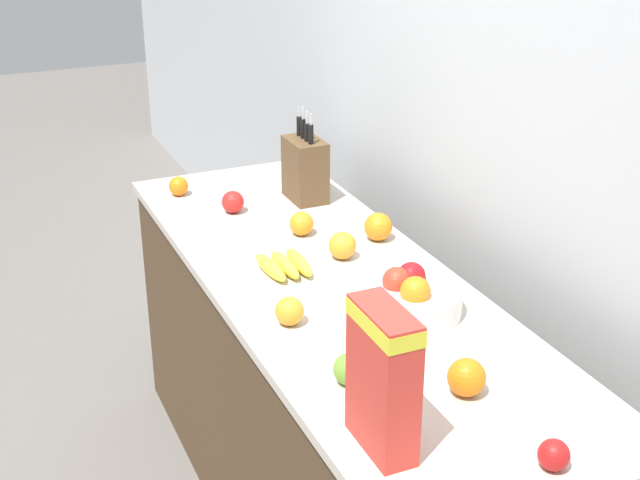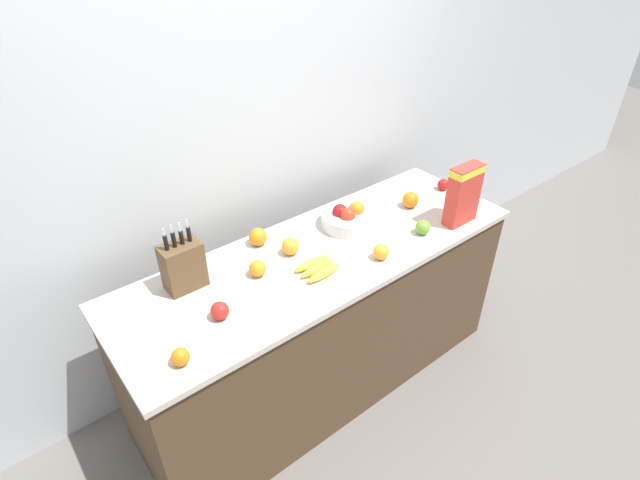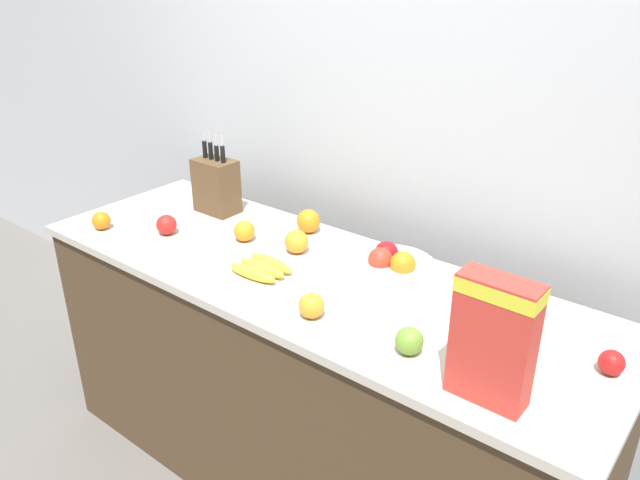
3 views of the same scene
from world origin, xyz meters
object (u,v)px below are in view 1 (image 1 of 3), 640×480
at_px(apple_leftmost, 349,369).
at_px(apple_rear, 233,202).
at_px(orange_by_cereal, 378,227).
at_px(orange_back_center, 342,246).
at_px(orange_front_right, 289,311).
at_px(orange_mid_right, 302,224).
at_px(fruit_bowl, 409,297).
at_px(cereal_box, 383,374).
at_px(orange_near_bowl, 467,377).
at_px(knife_block, 305,169).
at_px(orange_front_center, 179,186).
at_px(banana_bunch, 285,265).
at_px(apple_near_bananas, 554,455).

bearing_deg(apple_leftmost, apple_rear, 175.15).
relative_size(apple_leftmost, orange_by_cereal, 0.85).
relative_size(orange_by_cereal, orange_back_center, 1.06).
xyz_separation_m(orange_front_right, orange_mid_right, (-0.53, 0.26, 0.00)).
bearing_deg(orange_by_cereal, fruit_bowl, -17.68).
height_order(cereal_box, apple_leftmost, cereal_box).
bearing_deg(orange_by_cereal, apple_leftmost, -31.95).
xyz_separation_m(fruit_bowl, orange_back_center, (-0.38, -0.02, -0.00)).
distance_m(fruit_bowl, orange_near_bowl, 0.40).
bearing_deg(orange_near_bowl, knife_block, 173.49).
relative_size(orange_near_bowl, orange_front_right, 1.16).
bearing_deg(fruit_bowl, orange_front_center, -163.60).
xyz_separation_m(cereal_box, orange_near_bowl, (-0.09, 0.27, -0.13)).
xyz_separation_m(apple_leftmost, orange_by_cereal, (-0.71, 0.44, 0.01)).
height_order(orange_by_cereal, orange_near_bowl, same).
height_order(cereal_box, orange_front_right, cereal_box).
distance_m(knife_block, banana_bunch, 0.60).
relative_size(cereal_box, orange_mid_right, 4.16).
relative_size(fruit_bowl, banana_bunch, 1.48).
distance_m(knife_block, orange_near_bowl, 1.29).
height_order(knife_block, orange_by_cereal, knife_block).
distance_m(apple_near_bananas, orange_near_bowl, 0.30).
xyz_separation_m(apple_rear, orange_front_center, (-0.23, -0.12, -0.00)).
distance_m(banana_bunch, orange_near_bowl, 0.77).
height_order(fruit_bowl, orange_front_center, fruit_bowl).
bearing_deg(apple_leftmost, orange_near_bowl, 56.50).
bearing_deg(orange_back_center, orange_near_bowl, -4.02).
relative_size(knife_block, apple_near_bananas, 5.01).
xyz_separation_m(fruit_bowl, orange_mid_right, (-0.60, -0.06, -0.01)).
relative_size(banana_bunch, apple_rear, 2.49).
distance_m(banana_bunch, orange_back_center, 0.20).
xyz_separation_m(orange_front_center, orange_back_center, (0.72, 0.31, 0.01)).
bearing_deg(orange_front_center, apple_near_bananas, 8.60).
distance_m(orange_by_cereal, orange_mid_right, 0.25).
bearing_deg(orange_mid_right, orange_by_cereal, 56.79).
bearing_deg(banana_bunch, orange_near_bowl, 10.36).
xyz_separation_m(apple_near_bananas, orange_mid_right, (-1.29, -0.01, 0.01)).
height_order(apple_leftmost, orange_near_bowl, orange_near_bowl).
height_order(banana_bunch, apple_leftmost, apple_leftmost).
bearing_deg(apple_leftmost, orange_mid_right, 164.44).
xyz_separation_m(apple_rear, orange_back_center, (0.48, 0.18, 0.00)).
bearing_deg(orange_by_cereal, banana_bunch, -75.28).
bearing_deg(orange_mid_right, orange_front_right, -25.94).
bearing_deg(apple_leftmost, orange_back_center, 156.07).
bearing_deg(knife_block, apple_rear, -86.52).
bearing_deg(orange_near_bowl, orange_front_center, -170.34).
distance_m(apple_rear, orange_back_center, 0.52).
relative_size(orange_near_bowl, orange_mid_right, 1.15).
relative_size(knife_block, orange_mid_right, 4.26).
height_order(apple_leftmost, orange_front_center, apple_leftmost).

